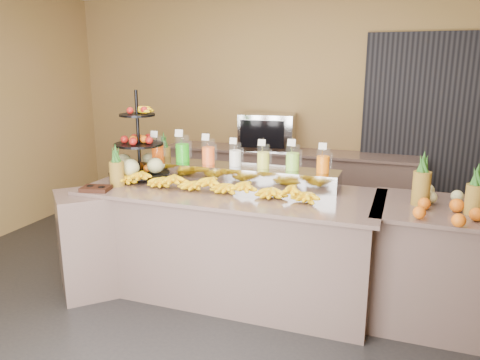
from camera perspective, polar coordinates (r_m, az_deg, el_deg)
The scene contains 20 objects.
ground at distance 4.03m, azimuth -2.78°, elevation -15.21°, with size 6.00×6.00×0.00m, color black.
room_envelope at distance 4.19m, azimuth 3.57°, elevation 12.79°, with size 6.04×5.02×2.82m.
buffet_counter at distance 4.09m, azimuth -2.95°, elevation -7.54°, with size 2.75×1.25×0.93m.
right_counter at distance 3.95m, azimuth 23.40°, elevation -9.53°, with size 1.08×0.88×0.93m.
back_ledge at distance 5.85m, azimuth 5.67°, elevation -0.83°, with size 3.10×0.55×0.93m.
pitcher_tray at distance 4.18m, azimuth -0.58°, elevation 0.76°, with size 1.85×0.30×0.15m, color gray.
juice_pitcher_orange_a at distance 4.48m, azimuth -10.00°, elevation 3.70°, with size 0.12×0.12×0.29m.
juice_pitcher_green at distance 4.35m, azimuth -7.03°, elevation 3.63°, with size 0.13×0.14×0.32m.
juice_pitcher_orange_b at distance 4.24m, azimuth -3.88°, elevation 3.31°, with size 0.12×0.12×0.29m.
juice_pitcher_milk at distance 4.15m, azimuth -0.58°, elevation 2.98°, with size 0.11×0.12×0.27m.
juice_pitcher_lemon at distance 4.07m, azimuth 2.85°, elevation 2.74°, with size 0.11×0.12×0.27m.
juice_pitcher_lime at distance 4.00m, azimuth 6.42°, elevation 2.56°, with size 0.12×0.12×0.29m.
juice_pitcher_orange_c at distance 3.95m, azimuth 10.09°, elevation 2.19°, with size 0.11×0.12×0.27m.
banana_heap at distance 3.90m, azimuth -3.52°, elevation -0.31°, with size 1.90×0.17×0.16m.
fruit_stand at distance 4.41m, azimuth -11.79°, elevation 2.91°, with size 0.59×0.59×0.81m.
condiment_caddy at distance 4.10m, azimuth -17.16°, elevation -1.01°, with size 0.23×0.17×0.03m, color black.
pineapple_left_a at distance 4.18m, azimuth -14.80°, elevation 1.14°, with size 0.13×0.13×0.37m.
pineapple_left_b at distance 4.67m, azimuth -9.21°, elevation 2.89°, with size 0.13×0.13×0.39m.
right_fruit_pile at distance 3.62m, azimuth 23.61°, elevation -2.50°, with size 0.49×0.47×0.26m.
oven_warmer at distance 5.78m, azimuth 3.41°, elevation 5.94°, with size 0.66×0.46×0.44m, color gray.
Camera 1 is at (1.37, -3.23, 1.98)m, focal length 35.00 mm.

